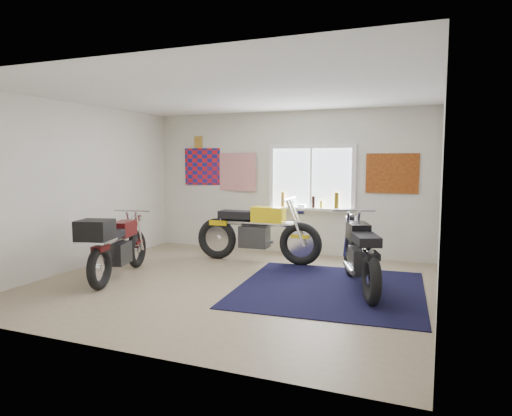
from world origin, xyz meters
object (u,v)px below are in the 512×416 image
at_px(navy_rug, 330,289).
at_px(yellow_triumph, 257,233).
at_px(black_chrome_bike, 360,256).
at_px(maroon_tourer, 115,246).

bearing_deg(navy_rug, yellow_triumph, 142.40).
bearing_deg(black_chrome_bike, maroon_tourer, 83.75).
relative_size(yellow_triumph, black_chrome_bike, 1.16).
distance_m(navy_rug, yellow_triumph, 2.06).
bearing_deg(black_chrome_bike, navy_rug, 94.14).
bearing_deg(yellow_triumph, maroon_tourer, -130.23).
bearing_deg(navy_rug, maroon_tourer, -167.06).
xyz_separation_m(yellow_triumph, black_chrome_bike, (1.96, -1.05, -0.04)).
height_order(navy_rug, yellow_triumph, yellow_triumph).
xyz_separation_m(navy_rug, maroon_tourer, (-3.08, -0.71, 0.51)).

